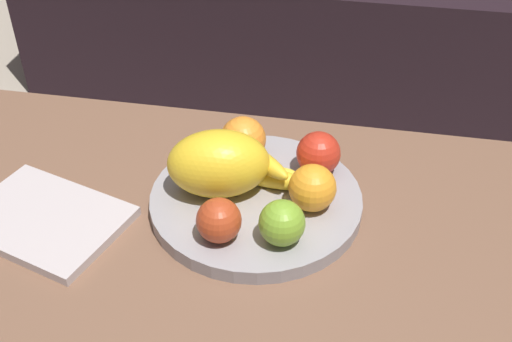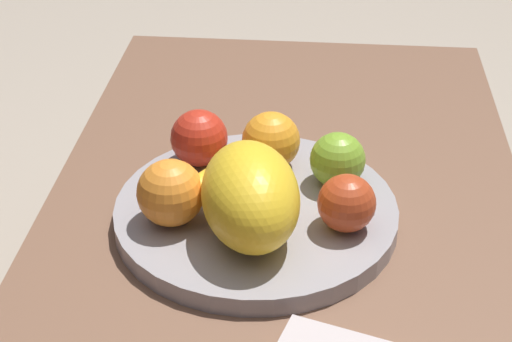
{
  "view_description": "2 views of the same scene",
  "coord_description": "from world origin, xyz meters",
  "px_view_note": "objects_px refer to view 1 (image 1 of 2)",
  "views": [
    {
      "loc": [
        0.2,
        -0.76,
        1.08
      ],
      "look_at": [
        0.05,
        0.04,
        0.46
      ],
      "focal_mm": 44.59,
      "sensor_mm": 36.0,
      "label": 1
    },
    {
      "loc": [
        -0.78,
        -0.04,
        0.99
      ],
      "look_at": [
        0.05,
        0.04,
        0.46
      ],
      "focal_mm": 57.87,
      "sensor_mm": 36.0,
      "label": 2
    }
  ],
  "objects_px": {
    "apple_left": "(219,220)",
    "apple_front": "(318,153)",
    "fruit_bowl": "(256,201)",
    "apple_right": "(282,223)",
    "orange_left": "(243,139)",
    "magazine": "(45,219)",
    "orange_front": "(312,188)",
    "melon_large_front": "(219,164)",
    "banana_bunch": "(259,170)",
    "coffee_table": "(225,234)"
  },
  "relations": [
    {
      "from": "fruit_bowl",
      "to": "apple_right",
      "type": "distance_m",
      "value": 0.12
    },
    {
      "from": "fruit_bowl",
      "to": "banana_bunch",
      "type": "xyz_separation_m",
      "value": [
        -0.0,
        0.03,
        0.04
      ]
    },
    {
      "from": "fruit_bowl",
      "to": "banana_bunch",
      "type": "bearing_deg",
      "value": 92.91
    },
    {
      "from": "orange_left",
      "to": "apple_front",
      "type": "xyz_separation_m",
      "value": [
        0.13,
        -0.01,
        -0.0
      ]
    },
    {
      "from": "coffee_table",
      "to": "apple_left",
      "type": "distance_m",
      "value": 0.12
    },
    {
      "from": "orange_left",
      "to": "magazine",
      "type": "relative_size",
      "value": 0.32
    },
    {
      "from": "coffee_table",
      "to": "orange_left",
      "type": "xyz_separation_m",
      "value": [
        0.01,
        0.13,
        0.1
      ]
    },
    {
      "from": "fruit_bowl",
      "to": "apple_front",
      "type": "height_order",
      "value": "apple_front"
    },
    {
      "from": "orange_front",
      "to": "magazine",
      "type": "relative_size",
      "value": 0.31
    },
    {
      "from": "orange_front",
      "to": "apple_left",
      "type": "relative_size",
      "value": 1.11
    },
    {
      "from": "apple_front",
      "to": "orange_left",
      "type": "bearing_deg",
      "value": 174.04
    },
    {
      "from": "fruit_bowl",
      "to": "orange_front",
      "type": "bearing_deg",
      "value": -6.93
    },
    {
      "from": "apple_left",
      "to": "banana_bunch",
      "type": "height_order",
      "value": "apple_left"
    },
    {
      "from": "coffee_table",
      "to": "apple_left",
      "type": "height_order",
      "value": "apple_left"
    },
    {
      "from": "orange_left",
      "to": "banana_bunch",
      "type": "xyz_separation_m",
      "value": [
        0.04,
        -0.06,
        -0.01
      ]
    },
    {
      "from": "banana_bunch",
      "to": "magazine",
      "type": "relative_size",
      "value": 0.71
    },
    {
      "from": "fruit_bowl",
      "to": "apple_left",
      "type": "xyz_separation_m",
      "value": [
        -0.04,
        -0.11,
        0.05
      ]
    },
    {
      "from": "apple_left",
      "to": "melon_large_front",
      "type": "bearing_deg",
      "value": 103.2
    },
    {
      "from": "melon_large_front",
      "to": "orange_front",
      "type": "bearing_deg",
      "value": -4.54
    },
    {
      "from": "apple_right",
      "to": "melon_large_front",
      "type": "bearing_deg",
      "value": 140.28
    },
    {
      "from": "orange_left",
      "to": "apple_right",
      "type": "height_order",
      "value": "orange_left"
    },
    {
      "from": "orange_front",
      "to": "apple_front",
      "type": "xyz_separation_m",
      "value": [
        -0.0,
        0.09,
        -0.0
      ]
    },
    {
      "from": "orange_left",
      "to": "magazine",
      "type": "height_order",
      "value": "orange_left"
    },
    {
      "from": "apple_right",
      "to": "banana_bunch",
      "type": "xyz_separation_m",
      "value": [
        -0.06,
        0.13,
        -0.01
      ]
    },
    {
      "from": "melon_large_front",
      "to": "fruit_bowl",
      "type": "bearing_deg",
      "value": -0.91
    },
    {
      "from": "orange_front",
      "to": "apple_left",
      "type": "height_order",
      "value": "orange_front"
    },
    {
      "from": "coffee_table",
      "to": "banana_bunch",
      "type": "height_order",
      "value": "banana_bunch"
    },
    {
      "from": "melon_large_front",
      "to": "apple_right",
      "type": "xyz_separation_m",
      "value": [
        0.12,
        -0.1,
        -0.02
      ]
    },
    {
      "from": "orange_left",
      "to": "melon_large_front",
      "type": "bearing_deg",
      "value": -101.99
    },
    {
      "from": "coffee_table",
      "to": "orange_front",
      "type": "distance_m",
      "value": 0.18
    },
    {
      "from": "melon_large_front",
      "to": "apple_left",
      "type": "xyz_separation_m",
      "value": [
        0.03,
        -0.11,
        -0.02
      ]
    },
    {
      "from": "orange_left",
      "to": "magazine",
      "type": "bearing_deg",
      "value": -144.98
    },
    {
      "from": "coffee_table",
      "to": "orange_front",
      "type": "height_order",
      "value": "orange_front"
    },
    {
      "from": "fruit_bowl",
      "to": "apple_right",
      "type": "relative_size",
      "value": 4.96
    },
    {
      "from": "orange_front",
      "to": "magazine",
      "type": "xyz_separation_m",
      "value": [
        -0.42,
        -0.09,
        -0.06
      ]
    },
    {
      "from": "fruit_bowl",
      "to": "apple_front",
      "type": "relative_size",
      "value": 4.63
    },
    {
      "from": "apple_front",
      "to": "magazine",
      "type": "xyz_separation_m",
      "value": [
        -0.42,
        -0.19,
        -0.05
      ]
    },
    {
      "from": "apple_left",
      "to": "banana_bunch",
      "type": "bearing_deg",
      "value": 76.55
    },
    {
      "from": "orange_front",
      "to": "orange_left",
      "type": "relative_size",
      "value": 0.95
    },
    {
      "from": "fruit_bowl",
      "to": "apple_right",
      "type": "xyz_separation_m",
      "value": [
        0.06,
        -0.1,
        0.05
      ]
    },
    {
      "from": "coffee_table",
      "to": "apple_right",
      "type": "xyz_separation_m",
      "value": [
        0.1,
        -0.06,
        0.1
      ]
    },
    {
      "from": "apple_left",
      "to": "apple_front",
      "type": "bearing_deg",
      "value": 56.4
    },
    {
      "from": "orange_front",
      "to": "coffee_table",
      "type": "bearing_deg",
      "value": -170.37
    },
    {
      "from": "coffee_table",
      "to": "apple_left",
      "type": "bearing_deg",
      "value": -81.42
    },
    {
      "from": "banana_bunch",
      "to": "melon_large_front",
      "type": "bearing_deg",
      "value": -151.6
    },
    {
      "from": "coffee_table",
      "to": "melon_large_front",
      "type": "height_order",
      "value": "melon_large_front"
    },
    {
      "from": "apple_left",
      "to": "apple_right",
      "type": "xyz_separation_m",
      "value": [
        0.09,
        0.01,
        0.0
      ]
    },
    {
      "from": "orange_front",
      "to": "orange_left",
      "type": "bearing_deg",
      "value": 141.09
    },
    {
      "from": "melon_large_front",
      "to": "apple_left",
      "type": "height_order",
      "value": "melon_large_front"
    },
    {
      "from": "apple_left",
      "to": "orange_front",
      "type": "bearing_deg",
      "value": 37.28
    }
  ]
}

